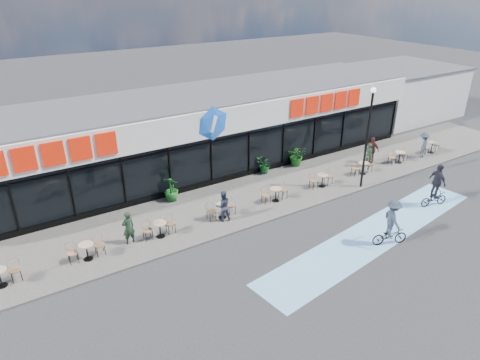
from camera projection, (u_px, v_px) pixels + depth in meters
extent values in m
plane|color=#28282B|center=(287.00, 244.00, 19.10)|extent=(120.00, 120.00, 0.00)
cube|color=#625D56|center=(235.00, 203.00, 22.52)|extent=(44.00, 5.00, 0.10)
cube|color=#76AFDF|center=(375.00, 234.00, 19.87)|extent=(14.17, 4.13, 0.01)
cube|color=black|center=(188.00, 146.00, 26.11)|extent=(30.00, 6.00, 3.00)
cube|color=white|center=(187.00, 110.00, 25.03)|extent=(30.60, 6.30, 1.50)
cube|color=#47474C|center=(185.00, 96.00, 24.80)|extent=(30.60, 6.30, 0.10)
cube|color=navy|center=(211.00, 136.00, 23.12)|extent=(30.60, 0.08, 0.18)
cube|color=black|center=(211.00, 143.00, 23.30)|extent=(30.00, 0.06, 0.08)
cube|color=black|center=(212.00, 183.00, 24.36)|extent=(30.00, 0.10, 0.40)
cube|color=red|center=(53.00, 154.00, 18.76)|extent=(5.63, 0.18, 1.10)
cube|color=red|center=(326.00, 102.00, 26.44)|extent=(5.63, 0.18, 1.10)
ellipsoid|color=blue|center=(213.00, 124.00, 22.60)|extent=(1.90, 0.24, 1.90)
cylinder|color=black|center=(14.00, 209.00, 18.99)|extent=(0.10, 0.10, 3.00)
cylinder|color=black|center=(72.00, 195.00, 20.19)|extent=(0.10, 0.10, 3.00)
cylinder|color=black|center=(124.00, 183.00, 21.39)|extent=(0.10, 0.10, 3.00)
cylinder|color=black|center=(170.00, 172.00, 22.59)|extent=(0.10, 0.10, 3.00)
cylinder|color=black|center=(212.00, 162.00, 23.79)|extent=(0.10, 0.10, 3.00)
cylinder|color=black|center=(249.00, 153.00, 24.99)|extent=(0.10, 0.10, 3.00)
cylinder|color=black|center=(283.00, 145.00, 26.19)|extent=(0.10, 0.10, 3.00)
cylinder|color=black|center=(314.00, 138.00, 27.39)|extent=(0.10, 0.10, 3.00)
cylinder|color=black|center=(343.00, 131.00, 28.59)|extent=(0.10, 0.10, 3.00)
cylinder|color=black|center=(369.00, 125.00, 29.79)|extent=(0.10, 0.10, 3.00)
cylinder|color=black|center=(393.00, 119.00, 30.99)|extent=(0.10, 0.10, 3.00)
cube|color=silver|center=(399.00, 91.00, 36.50)|extent=(9.00, 7.00, 4.00)
cube|color=#47474C|center=(403.00, 67.00, 35.62)|extent=(9.20, 7.20, 0.12)
cylinder|color=black|center=(367.00, 142.00, 23.02)|extent=(0.12, 0.12, 5.40)
sphere|color=#FFF2CC|center=(374.00, 90.00, 21.82)|extent=(0.28, 0.28, 0.28)
cylinder|color=black|center=(0.00, 278.00, 16.22)|extent=(0.06, 0.06, 0.70)
cylinder|color=black|center=(2.00, 286.00, 16.37)|extent=(0.40, 0.40, 0.02)
cylinder|color=tan|center=(86.00, 245.00, 17.62)|extent=(0.60, 0.60, 0.04)
cylinder|color=black|center=(87.00, 252.00, 17.77)|extent=(0.06, 0.06, 0.70)
cylinder|color=black|center=(88.00, 259.00, 17.93)|extent=(0.40, 0.40, 0.02)
cylinder|color=tan|center=(159.00, 223.00, 19.18)|extent=(0.60, 0.60, 0.04)
cylinder|color=black|center=(160.00, 230.00, 19.33)|extent=(0.06, 0.06, 0.70)
cylinder|color=black|center=(161.00, 236.00, 19.49)|extent=(0.40, 0.40, 0.02)
cylinder|color=tan|center=(222.00, 205.00, 20.74)|extent=(0.60, 0.60, 0.04)
cylinder|color=black|center=(222.00, 211.00, 20.89)|extent=(0.06, 0.06, 0.70)
cylinder|color=black|center=(222.00, 217.00, 21.04)|extent=(0.40, 0.40, 0.02)
cylinder|color=tan|center=(276.00, 189.00, 22.30)|extent=(0.60, 0.60, 0.04)
cylinder|color=black|center=(276.00, 195.00, 22.45)|extent=(0.06, 0.06, 0.70)
cylinder|color=black|center=(276.00, 201.00, 22.60)|extent=(0.40, 0.40, 0.02)
cylinder|color=tan|center=(323.00, 175.00, 23.86)|extent=(0.60, 0.60, 0.04)
cylinder|color=black|center=(322.00, 181.00, 24.01)|extent=(0.06, 0.06, 0.70)
cylinder|color=black|center=(322.00, 186.00, 24.16)|extent=(0.40, 0.40, 0.02)
cylinder|color=tan|center=(364.00, 163.00, 25.42)|extent=(0.60, 0.60, 0.04)
cylinder|color=black|center=(363.00, 168.00, 25.57)|extent=(0.06, 0.06, 0.70)
cylinder|color=black|center=(362.00, 174.00, 25.72)|extent=(0.40, 0.40, 0.02)
cylinder|color=tan|center=(400.00, 152.00, 26.97)|extent=(0.60, 0.60, 0.04)
cylinder|color=black|center=(399.00, 157.00, 27.12)|extent=(0.06, 0.06, 0.70)
cylinder|color=black|center=(398.00, 162.00, 27.28)|extent=(0.40, 0.40, 0.02)
cylinder|color=tan|center=(433.00, 143.00, 28.53)|extent=(0.60, 0.60, 0.04)
cylinder|color=black|center=(432.00, 148.00, 28.68)|extent=(0.06, 0.06, 0.70)
cylinder|color=black|center=(431.00, 153.00, 28.84)|extent=(0.40, 0.40, 0.02)
imported|color=#1A5D1E|center=(171.00, 189.00, 22.41)|extent=(1.05, 1.05, 1.33)
imported|color=#164F1E|center=(264.00, 165.00, 25.59)|extent=(0.93, 0.81, 1.03)
imported|color=#1D5D1A|center=(297.00, 155.00, 26.64)|extent=(1.56, 1.52, 1.32)
imported|color=black|center=(128.00, 228.00, 18.70)|extent=(0.62, 0.45, 1.57)
imported|color=#282D3F|center=(223.00, 206.00, 20.50)|extent=(0.86, 0.73, 1.56)
imported|color=#3E1B16|center=(372.00, 150.00, 27.02)|extent=(0.67, 1.06, 1.69)
imported|color=#1A2E1E|center=(369.00, 155.00, 26.47)|extent=(0.41, 0.58, 1.52)
imported|color=#2D3A46|center=(423.00, 145.00, 27.82)|extent=(1.25, 1.10, 1.67)
imported|color=black|center=(390.00, 236.00, 18.95)|extent=(1.71, 1.12, 0.85)
imported|color=#2B3544|center=(393.00, 218.00, 18.57)|extent=(1.01, 1.28, 1.74)
imported|color=black|center=(434.00, 199.00, 22.20)|extent=(1.61, 0.89, 0.80)
imported|color=black|center=(438.00, 182.00, 21.78)|extent=(0.71, 1.17, 1.87)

